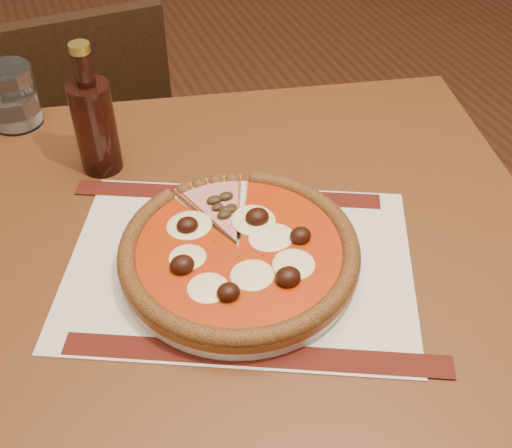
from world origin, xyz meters
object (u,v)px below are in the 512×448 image
Objects in this scene: chair_far at (87,138)px; table at (261,299)px; plate at (240,260)px; water_glass at (11,96)px; bottle at (95,123)px; pizza at (239,249)px.

table is at bearing 99.32° from chair_far.
table is 0.12m from plate.
water_glass reaches higher than chair_far.
bottle is (-0.16, 0.26, 0.18)m from table.
chair_far is (-0.14, 0.77, -0.19)m from table.
bottle reaches higher than chair_far.
water_glass is at bearing 68.69° from chair_far.
bottle is (-0.12, 0.28, 0.07)m from plate.
chair_far is at bearing 97.06° from plate.
water_glass is (-0.26, 0.43, 0.15)m from table.
plate reaches higher than table.
bottle reaches higher than table.
bottle reaches higher than plate.
table is 1.19× the size of chair_far.
plate is at bearing 96.44° from chair_far.
water_glass is at bearing 121.53° from bottle.
table is 3.20× the size of plate.
bottle is at bearing 113.46° from pizza.
pizza is at bearing 96.44° from chair_far.
plate is at bearing 90.17° from pizza.
chair_far is 2.62× the size of pizza.
pizza is 3.05× the size of water_glass.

